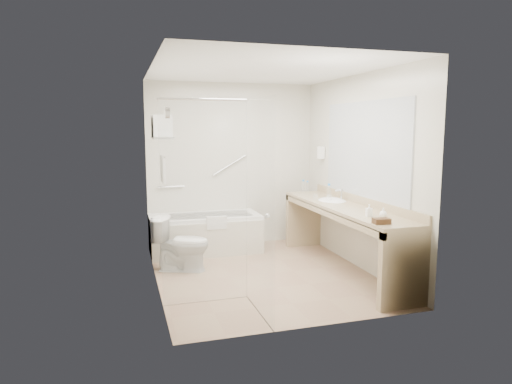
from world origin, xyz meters
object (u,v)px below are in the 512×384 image
object	(u,v)px
bathtub	(205,233)
vanity_counter	(343,222)
water_bottle_left	(307,187)
toilet	(182,244)
amenity_basket	(381,221)

from	to	relation	value
bathtub	vanity_counter	size ratio (longest dim) A/B	0.59
bathtub	water_bottle_left	world-z (taller)	water_bottle_left
vanity_counter	water_bottle_left	world-z (taller)	water_bottle_left
bathtub	toilet	xyz separation A→B (m)	(-0.45, -0.79, 0.07)
toilet	amenity_basket	bearing A→B (deg)	-112.34
bathtub	amenity_basket	bearing A→B (deg)	-61.48
amenity_basket	water_bottle_left	distance (m)	2.38
amenity_basket	water_bottle_left	xyz separation A→B (m)	(0.19, 2.37, 0.05)
amenity_basket	water_bottle_left	size ratio (longest dim) A/B	0.97
vanity_counter	amenity_basket	distance (m)	1.16
bathtub	amenity_basket	distance (m)	2.92
toilet	water_bottle_left	size ratio (longest dim) A/B	4.11
vanity_counter	water_bottle_left	xyz separation A→B (m)	(0.03, 1.25, 0.29)
amenity_basket	water_bottle_left	world-z (taller)	water_bottle_left
vanity_counter	toilet	size ratio (longest dim) A/B	3.82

